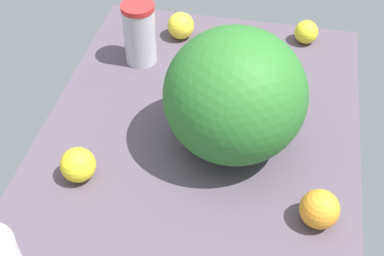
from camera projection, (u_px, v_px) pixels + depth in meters
countertop at (192, 164)px, 123.68cm from camera, size 120.00×76.00×3.00cm
watermelon at (235, 95)px, 115.80cm from camera, size 31.55×31.55×29.91cm
tumbler_cup at (140, 33)px, 143.48cm from camera, size 8.90×8.90×17.58cm
lemon_loose at (306, 32)px, 153.47cm from camera, size 6.75×6.75×6.75cm
lemon_by_jug at (181, 26)px, 154.88cm from camera, size 7.78×7.78×7.78cm
lemon_near_front at (78, 165)px, 116.15cm from camera, size 7.80×7.80×7.80cm
orange_beside_bowl at (320, 209)px, 107.37cm from camera, size 8.17×8.17×8.17cm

